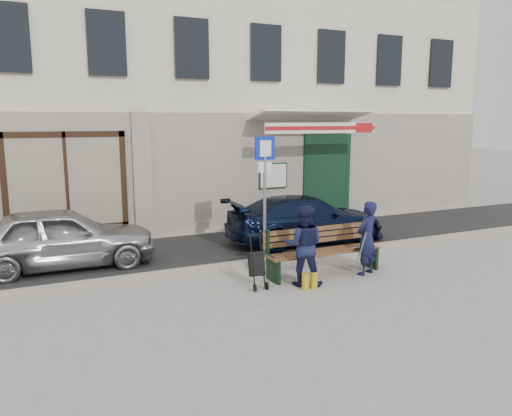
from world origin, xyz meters
TOP-DOWN VIEW (x-y plane):
  - ground at (0.00, 0.00)m, footprint 80.00×80.00m
  - asphalt_lane at (0.00, 3.10)m, footprint 60.00×3.20m
  - curb at (0.00, 1.50)m, footprint 60.00×0.18m
  - building at (0.01, 8.45)m, footprint 20.00×8.27m
  - car_silver at (-3.50, 2.99)m, footprint 3.80×1.61m
  - car_navy at (2.18, 2.80)m, footprint 4.10×1.79m
  - parking_sign at (0.57, 1.83)m, footprint 0.49×0.11m
  - bench at (1.13, 0.40)m, footprint 2.40×1.17m
  - man at (1.92, 0.02)m, footprint 0.63×0.52m
  - woman at (0.47, -0.02)m, footprint 0.92×0.87m
  - stroller at (-0.38, 0.20)m, footprint 0.30×0.41m

SIDE VIEW (x-z plane):
  - ground at x=0.00m, z-range 0.00..0.00m
  - asphalt_lane at x=0.00m, z-range 0.00..0.01m
  - curb at x=0.00m, z-range 0.00..0.12m
  - stroller at x=-0.38m, z-range -0.05..0.90m
  - bench at x=1.13m, z-range -0.03..0.95m
  - car_navy at x=2.18m, z-range 0.00..1.17m
  - car_silver at x=-3.50m, z-range 0.00..1.28m
  - man at x=1.92m, z-range 0.00..1.46m
  - woman at x=0.47m, z-range 0.00..1.50m
  - parking_sign at x=0.57m, z-range 0.45..3.12m
  - building at x=0.01m, z-range -0.03..9.97m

